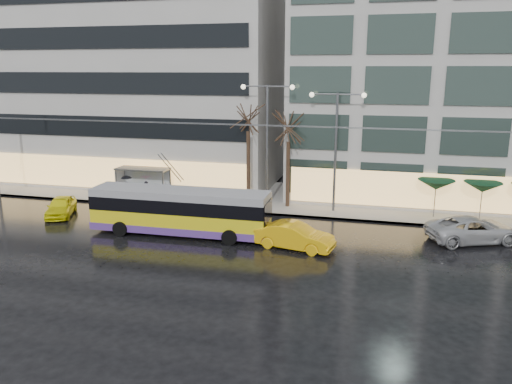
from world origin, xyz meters
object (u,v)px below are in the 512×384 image
(trolleybus, at_px, (180,213))
(street_lamp_near, at_px, (267,129))
(taxi_a, at_px, (61,206))
(bus_shelter, at_px, (140,176))

(trolleybus, xyz_separation_m, street_lamp_near, (3.95, 7.36, 4.56))
(trolleybus, height_order, street_lamp_near, street_lamp_near)
(street_lamp_near, xyz_separation_m, taxi_a, (-13.86, -5.60, -5.30))
(bus_shelter, distance_m, street_lamp_near, 11.14)
(trolleybus, xyz_separation_m, taxi_a, (-9.92, 1.76, -0.74))
(trolleybus, bearing_deg, taxi_a, 169.95)
(trolleybus, xyz_separation_m, bus_shelter, (-6.44, 7.25, 0.53))
(trolleybus, relative_size, taxi_a, 2.83)
(bus_shelter, xyz_separation_m, taxi_a, (-3.48, -5.49, -1.27))
(bus_shelter, height_order, taxi_a, bus_shelter)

